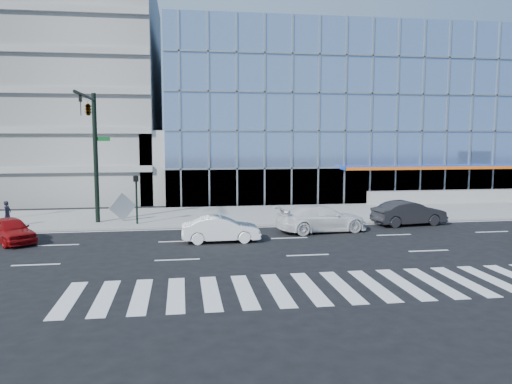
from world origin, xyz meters
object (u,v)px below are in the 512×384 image
traffic_signal (90,125)px  tilted_panel (123,207)px  red_sedan (10,230)px  white_suv (322,219)px  dark_sedan (409,213)px  ped_signal_post (136,192)px  pedestrian (7,214)px  white_sedan (221,229)px

traffic_signal → tilted_panel: bearing=44.8°
red_sedan → tilted_panel: tilted_panel is taller
white_suv → red_sedan: bearing=84.1°
dark_sedan → tilted_panel: size_ratio=3.53×
ped_signal_post → pedestrian: (-7.54, 0.15, -1.22)m
dark_sedan → white_suv: bearing=94.7°
red_sedan → white_suv: bearing=-34.1°
white_sedan → white_suv: bearing=-71.9°
white_sedan → tilted_panel: (-5.72, 6.48, 0.40)m
dark_sedan → red_sedan: bearing=87.2°
ped_signal_post → pedestrian: ped_signal_post is taller
traffic_signal → red_sedan: traffic_signal is taller
white_sedan → tilted_panel: size_ratio=3.14×
traffic_signal → pedestrian: size_ratio=5.18×
pedestrian → tilted_panel: 6.64m
pedestrian → tilted_panel: size_ratio=1.19×
ped_signal_post → pedestrian: bearing=178.8°
red_sedan → dark_sedan: bearing=-31.4°
ped_signal_post → red_sedan: 7.41m
white_sedan → dark_sedan: 12.44m
white_sedan → pedestrian: pedestrian is taller
traffic_signal → ped_signal_post: 4.75m
ped_signal_post → tilted_panel: bearing=130.5°
ped_signal_post → dark_sedan: (16.75, -2.07, -1.39)m
traffic_signal → pedestrian: (-5.04, 0.53, -5.24)m
white_sedan → red_sedan: bearing=82.8°
tilted_panel → white_sedan: bearing=-77.4°
white_suv → pedestrian: pedestrian is taller
white_suv → pedestrian: bearing=71.1°
pedestrian → dark_sedan: bearing=-80.5°
traffic_signal → white_suv: 14.61m
traffic_signal → red_sedan: (-3.58, -3.61, -5.49)m
ped_signal_post → pedestrian: size_ratio=1.94×
ped_signal_post → white_suv: size_ratio=0.57×
dark_sedan → pedestrian: bearing=77.2°
dark_sedan → red_sedan: 22.90m
traffic_signal → ped_signal_post: size_ratio=2.67×
traffic_signal → dark_sedan: size_ratio=1.74×
traffic_signal → white_sedan: bearing=-34.4°
ped_signal_post → white_sedan: 7.29m
pedestrian → traffic_signal: bearing=-81.3°
tilted_panel → white_suv: bearing=-50.0°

